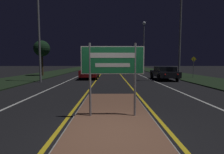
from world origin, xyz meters
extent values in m
plane|color=black|center=(0.00, 0.00, 0.00)|extent=(160.00, 160.00, 0.00)
cube|color=#999993|center=(0.00, 1.42, 0.03)|extent=(2.55, 7.90, 0.05)
cube|color=brown|center=(0.00, 1.42, 0.05)|extent=(2.43, 7.78, 0.10)
cube|color=black|center=(-9.50, 20.00, 0.04)|extent=(5.00, 100.00, 0.08)
cube|color=black|center=(9.50, 20.00, 0.04)|extent=(5.00, 100.00, 0.08)
cube|color=gold|center=(-1.47, 25.00, 0.00)|extent=(0.12, 70.00, 0.01)
cube|color=gold|center=(1.47, 25.00, 0.00)|extent=(0.12, 70.00, 0.01)
cube|color=silver|center=(-4.20, 25.00, 0.00)|extent=(0.12, 70.00, 0.01)
cube|color=silver|center=(4.20, 25.00, 0.00)|extent=(0.12, 70.00, 0.01)
cube|color=silver|center=(-7.20, 25.00, 0.00)|extent=(0.10, 70.00, 0.01)
cube|color=silver|center=(7.20, 25.00, 0.00)|extent=(0.10, 70.00, 0.01)
cylinder|color=gray|center=(-0.71, 1.42, 1.26)|extent=(0.07, 0.07, 2.31)
cylinder|color=gray|center=(0.71, 1.42, 1.26)|extent=(0.07, 0.07, 2.31)
cube|color=#19703D|center=(0.00, 1.42, 1.88)|extent=(1.98, 0.04, 0.87)
cube|color=white|center=(0.00, 1.39, 1.88)|extent=(1.98, 0.00, 0.87)
cube|color=#19703D|center=(0.00, 1.39, 1.88)|extent=(1.92, 0.01, 0.82)
cube|color=white|center=(0.00, 1.39, 2.03)|extent=(1.39, 0.01, 0.16)
cube|color=white|center=(0.00, 1.39, 1.72)|extent=(1.09, 0.01, 0.12)
cylinder|color=gray|center=(-6.37, 11.73, 4.30)|extent=(0.18, 0.18, 8.60)
cylinder|color=gray|center=(6.40, 12.22, 4.64)|extent=(0.18, 0.18, 9.28)
cylinder|color=gray|center=(6.44, 29.82, 4.53)|extent=(0.18, 0.18, 9.05)
sphere|color=white|center=(6.44, 29.82, 9.24)|extent=(0.64, 0.64, 0.64)
cube|color=black|center=(5.51, 13.88, 0.63)|extent=(1.87, 4.50, 0.56)
cube|color=black|center=(5.51, 13.61, 1.14)|extent=(1.65, 2.34, 0.45)
sphere|color=red|center=(4.93, 11.65, 0.70)|extent=(0.14, 0.14, 0.14)
sphere|color=red|center=(6.09, 11.65, 0.70)|extent=(0.14, 0.14, 0.14)
cylinder|color=black|center=(4.62, 15.28, 0.35)|extent=(0.22, 0.70, 0.70)
cylinder|color=black|center=(6.41, 15.28, 0.35)|extent=(0.22, 0.70, 0.70)
cylinder|color=black|center=(4.62, 12.49, 0.35)|extent=(0.22, 0.70, 0.70)
cylinder|color=black|center=(6.41, 12.49, 0.35)|extent=(0.22, 0.70, 0.70)
cube|color=black|center=(2.88, 26.79, 0.63)|extent=(1.75, 4.42, 0.65)
cube|color=black|center=(2.88, 26.52, 1.22)|extent=(1.54, 2.30, 0.52)
sphere|color=red|center=(2.34, 24.60, 0.72)|extent=(0.14, 0.14, 0.14)
sphere|color=red|center=(3.42, 24.60, 0.72)|extent=(0.14, 0.14, 0.14)
cylinder|color=black|center=(2.05, 28.16, 0.31)|extent=(0.22, 0.62, 0.62)
cylinder|color=black|center=(3.72, 28.16, 0.31)|extent=(0.22, 0.62, 0.62)
cylinder|color=black|center=(2.05, 25.42, 0.31)|extent=(0.22, 0.62, 0.62)
cylinder|color=black|center=(3.72, 25.42, 0.31)|extent=(0.22, 0.62, 0.62)
cube|color=maroon|center=(-2.30, 14.99, 0.64)|extent=(1.75, 4.01, 0.65)
cube|color=black|center=(-2.30, 15.23, 1.23)|extent=(1.54, 2.08, 0.53)
sphere|color=white|center=(-2.85, 13.00, 0.72)|extent=(0.14, 0.14, 0.14)
sphere|color=white|center=(-1.76, 13.00, 0.72)|extent=(0.14, 0.14, 0.14)
cylinder|color=black|center=(-3.14, 13.75, 0.31)|extent=(0.22, 0.62, 0.62)
cylinder|color=black|center=(-1.47, 13.75, 0.31)|extent=(0.22, 0.62, 0.62)
cylinder|color=black|center=(-3.14, 16.23, 0.31)|extent=(0.22, 0.62, 0.62)
cylinder|color=black|center=(-1.47, 16.23, 0.31)|extent=(0.22, 0.62, 0.62)
cylinder|color=gray|center=(9.42, 15.66, 1.15)|extent=(0.06, 0.06, 2.14)
cube|color=yellow|center=(9.42, 15.66, 2.16)|extent=(0.60, 0.02, 0.60)
cylinder|color=#4C3823|center=(-8.93, 18.88, 1.61)|extent=(0.24, 0.24, 3.06)
sphere|color=black|center=(-8.93, 18.88, 3.60)|extent=(2.05, 2.05, 2.05)
camera|label=1|loc=(-0.08, -4.09, 1.81)|focal=28.00mm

